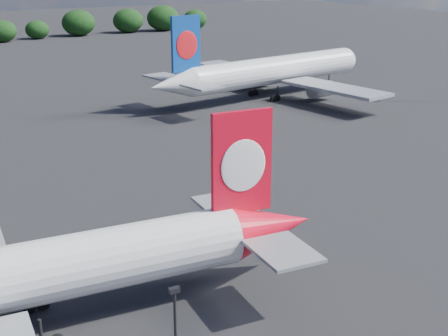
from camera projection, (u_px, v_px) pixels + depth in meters
qantas_airliner at (26, 277)px, 42.78m from camera, size 44.18×42.04×14.41m
china_southern_airliner at (268, 72)px, 117.30m from camera, size 50.11×47.80×16.36m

